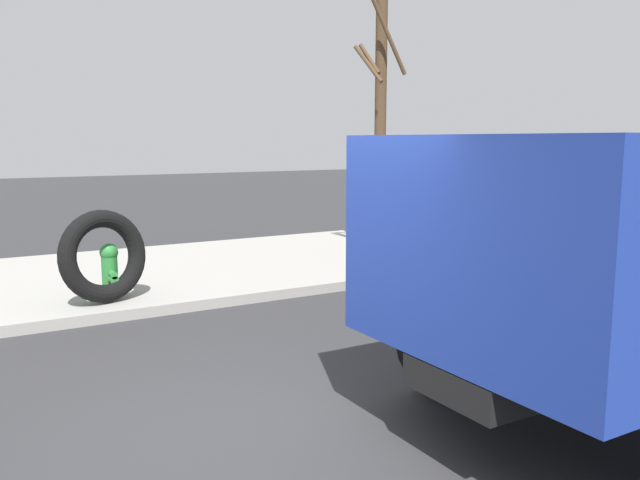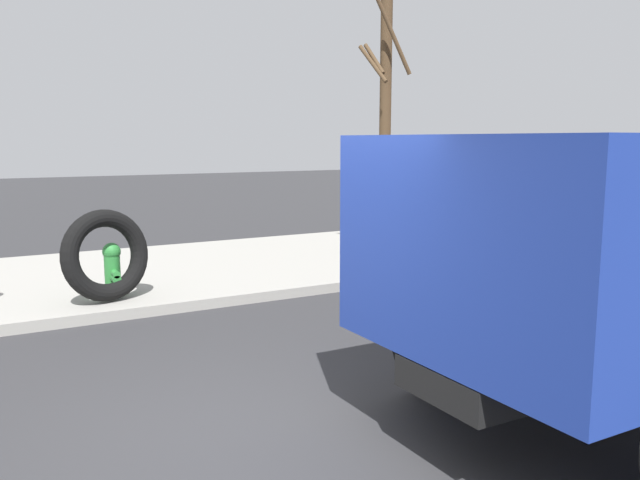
{
  "view_description": "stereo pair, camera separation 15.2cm",
  "coord_description": "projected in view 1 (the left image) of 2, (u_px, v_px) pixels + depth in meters",
  "views": [
    {
      "loc": [
        -2.04,
        -4.47,
        2.37
      ],
      "look_at": [
        2.02,
        2.41,
        1.13
      ],
      "focal_mm": 36.63,
      "sensor_mm": 36.0,
      "label": 1
    },
    {
      "loc": [
        -1.91,
        -4.55,
        2.37
      ],
      "look_at": [
        2.02,
        2.41,
        1.13
      ],
      "focal_mm": 36.63,
      "sensor_mm": 36.0,
      "label": 2
    }
  ],
  "objects": [
    {
      "name": "fire_hydrant",
      "position": [
        110.0,
        269.0,
        9.2
      ],
      "size": [
        0.25,
        0.58,
        0.77
      ],
      "color": "#2D8438",
      "rests_on": "sidewalk_curb"
    },
    {
      "name": "ground_plane",
      "position": [
        255.0,
        440.0,
        5.19
      ],
      "size": [
        80.0,
        80.0,
        0.0
      ],
      "primitive_type": "plane",
      "color": "#2D2D30"
    },
    {
      "name": "loose_tire",
      "position": [
        103.0,
        256.0,
        8.89
      ],
      "size": [
        1.33,
        0.73,
        1.29
      ],
      "primitive_type": "torus",
      "rotation": [
        1.45,
        0.0,
        0.28
      ],
      "color": "black",
      "rests_on": "sidewalk_curb"
    },
    {
      "name": "sidewalk_curb",
      "position": [
        88.0,
        281.0,
        10.71
      ],
      "size": [
        36.0,
        5.0,
        0.15
      ],
      "primitive_type": "cube",
      "color": "#99968E",
      "rests_on": "ground"
    },
    {
      "name": "bare_tree",
      "position": [
        380.0,
        119.0,
        12.52
      ],
      "size": [
        0.75,
        0.77,
        5.01
      ],
      "color": "#4C3823",
      "rests_on": "sidewalk_curb"
    }
  ]
}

